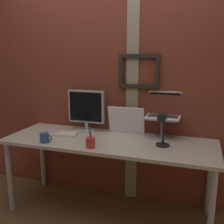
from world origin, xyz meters
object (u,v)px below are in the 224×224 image
monitor (86,109)px  desk_lamp (163,126)px  whiteboard_panel (126,120)px  coffee_mug (45,138)px  pen_cup (91,142)px  laptop (164,109)px

monitor → desk_lamp: 0.88m
desk_lamp → whiteboard_panel: bearing=142.1°
coffee_mug → pen_cup: bearing=-0.0°
monitor → coffee_mug: bearing=-113.6°
laptop → desk_lamp: size_ratio=1.02×
desk_lamp → pen_cup: size_ratio=1.92×
monitor → pen_cup: size_ratio=2.61×
whiteboard_panel → coffee_mug: bearing=-141.1°
coffee_mug → monitor: bearing=66.4°
whiteboard_panel → desk_lamp: (0.41, -0.32, 0.06)m
laptop → coffee_mug: laptop is taller
monitor → desk_lamp: bearing=-18.7°
whiteboard_panel → desk_lamp: desk_lamp is taller
monitor → whiteboard_panel: (0.42, 0.04, -0.10)m
desk_lamp → pen_cup: 0.63m
laptop → desk_lamp: 0.37m
coffee_mug → laptop: bearing=29.0°
whiteboard_panel → pen_cup: bearing=-109.0°
monitor → laptop: bearing=5.8°
laptop → whiteboard_panel: 0.39m
desk_lamp → pen_cup: (-0.58, -0.19, -0.15)m
monitor → whiteboard_panel: bearing=4.8°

